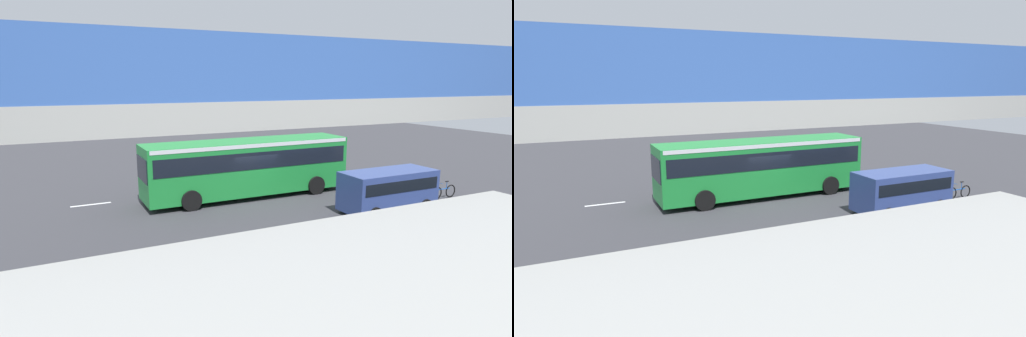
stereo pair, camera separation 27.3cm
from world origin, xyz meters
TOP-DOWN VIEW (x-y plane):
  - ground at (0.00, 0.00)m, footprint 80.00×80.00m
  - city_bus at (-0.08, -0.53)m, footprint 11.54×2.85m
  - parked_van at (-5.04, 5.10)m, footprint 4.80×2.17m
  - bicycle_blue at (-9.54, 4.61)m, footprint 1.77×0.44m
  - lane_dash_leftmost at (-8.00, -2.58)m, footprint 2.00×0.20m
  - lane_dash_left at (-4.00, -2.58)m, footprint 2.00×0.20m
  - lane_dash_centre at (0.00, -2.58)m, footprint 2.00×0.20m
  - lane_dash_right at (4.00, -2.58)m, footprint 2.00×0.20m
  - lane_dash_rightmost at (8.00, -2.58)m, footprint 2.00×0.20m
  - pedestrian_overpass at (0.00, 12.93)m, footprint 26.41×2.60m

SIDE VIEW (x-z plane):
  - ground at x=0.00m, z-range 0.00..0.00m
  - lane_dash_leftmost at x=-8.00m, z-range 0.00..0.01m
  - lane_dash_left at x=-4.00m, z-range 0.00..0.01m
  - lane_dash_centre at x=0.00m, z-range 0.00..0.01m
  - lane_dash_right at x=4.00m, z-range 0.00..0.01m
  - lane_dash_rightmost at x=8.00m, z-range 0.00..0.01m
  - bicycle_blue at x=-9.54m, z-range -0.11..0.85m
  - parked_van at x=-5.04m, z-range 0.16..2.21m
  - city_bus at x=-0.08m, z-range 0.31..3.46m
  - pedestrian_overpass at x=0.00m, z-range 1.72..8.84m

